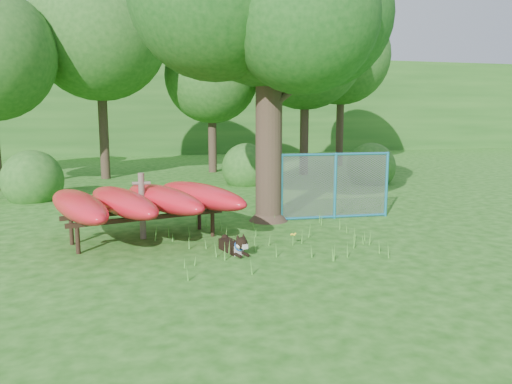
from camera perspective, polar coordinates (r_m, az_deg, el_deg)
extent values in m
plane|color=#195310|center=(9.27, 0.80, -7.31)|extent=(80.00, 80.00, 0.00)
cylinder|color=#33261C|center=(11.92, 1.48, 8.44)|extent=(0.69, 0.69, 4.96)
cone|color=#33261C|center=(12.15, 1.44, -2.14)|extent=(1.04, 1.04, 0.50)
sphere|color=#144914|center=(13.04, 7.33, 19.39)|extent=(3.57, 3.57, 3.57)
sphere|color=#144914|center=(11.04, 5.49, 19.21)|extent=(3.17, 3.17, 3.17)
cylinder|color=#33261C|center=(12.06, 4.33, 11.73)|extent=(1.40, 0.52, 1.06)
cylinder|color=#33261C|center=(12.06, -1.07, 13.64)|extent=(1.04, 0.81, 1.01)
cylinder|color=brown|center=(10.61, -12.88, -1.59)|extent=(0.13, 0.13, 1.39)
cylinder|color=brown|center=(10.53, -12.97, 0.98)|extent=(0.38, 0.09, 0.07)
cylinder|color=black|center=(9.92, -19.71, -5.19)|extent=(0.10, 0.10, 0.53)
cylinder|color=black|center=(10.66, -4.99, -3.70)|extent=(0.10, 0.10, 0.53)
cylinder|color=black|center=(10.63, -20.34, -4.28)|extent=(0.10, 0.10, 0.53)
cylinder|color=black|center=(11.32, -6.50, -2.96)|extent=(0.10, 0.10, 0.53)
cube|color=black|center=(10.14, -12.13, -2.89)|extent=(3.10, 0.80, 0.08)
cube|color=black|center=(10.84, -13.25, -2.16)|extent=(3.10, 0.80, 0.08)
ellipsoid|color=red|center=(10.17, -19.63, -1.49)|extent=(1.64, 3.24, 0.51)
ellipsoid|color=red|center=(10.33, -15.01, -1.11)|extent=(1.73, 3.23, 0.51)
ellipsoid|color=red|center=(10.55, -10.56, -0.74)|extent=(1.83, 3.22, 0.51)
ellipsoid|color=red|center=(10.84, -6.33, -0.38)|extent=(1.92, 3.20, 0.51)
cube|color=black|center=(9.53, -2.89, -6.22)|extent=(0.38, 0.64, 0.21)
cube|color=beige|center=(9.31, -2.13, -6.63)|extent=(0.22, 0.17, 0.19)
sphere|color=black|center=(9.14, -1.66, -5.87)|extent=(0.23, 0.23, 0.23)
cube|color=beige|center=(9.06, -1.33, -6.23)|extent=(0.12, 0.14, 0.08)
sphere|color=beige|center=(9.10, -1.99, -6.16)|extent=(0.10, 0.10, 0.10)
sphere|color=beige|center=(9.17, -1.23, -6.05)|extent=(0.10, 0.10, 0.10)
cone|color=black|center=(9.11, -2.11, -5.14)|extent=(0.08, 0.10, 0.11)
cone|color=black|center=(9.17, -1.44, -5.04)|extent=(0.11, 0.12, 0.11)
cylinder|color=black|center=(9.18, -2.16, -7.20)|extent=(0.13, 0.27, 0.06)
cylinder|color=black|center=(9.26, -1.31, -7.07)|extent=(0.13, 0.27, 0.06)
sphere|color=black|center=(9.81, -3.58, -5.25)|extent=(0.14, 0.14, 0.14)
torus|color=blue|center=(9.21, -1.87, -6.09)|extent=(0.23, 0.12, 0.22)
cylinder|color=teal|center=(12.03, 2.94, 0.51)|extent=(0.08, 0.08, 1.64)
cylinder|color=teal|center=(12.44, 9.04, 0.69)|extent=(0.08, 0.08, 1.64)
cylinder|color=teal|center=(12.99, 14.70, 0.85)|extent=(0.08, 0.08, 1.64)
cylinder|color=teal|center=(12.35, 9.13, 4.29)|extent=(2.73, 0.25, 0.06)
cylinder|color=teal|center=(12.58, 8.95, -2.80)|extent=(2.73, 0.25, 0.06)
plane|color=gray|center=(12.44, 9.04, 0.69)|extent=(2.73, 0.19, 2.73)
cylinder|color=#48912F|center=(9.98, 4.25, -5.48)|extent=(0.02, 0.02, 0.22)
sphere|color=yellow|center=(9.95, 4.26, -4.87)|extent=(0.04, 0.04, 0.04)
sphere|color=yellow|center=(9.97, 4.51, -4.77)|extent=(0.04, 0.04, 0.04)
sphere|color=yellow|center=(9.99, 4.06, -4.88)|extent=(0.04, 0.04, 0.04)
sphere|color=yellow|center=(9.92, 4.39, -4.91)|extent=(0.04, 0.04, 0.04)
sphere|color=yellow|center=(9.93, 4.14, -4.83)|extent=(0.04, 0.04, 0.04)
cylinder|color=#33261C|center=(20.54, -17.11, 8.76)|extent=(0.36, 0.36, 5.25)
sphere|color=#22571C|center=(20.76, -17.51, 17.06)|extent=(5.20, 5.20, 5.20)
cylinder|color=#33261C|center=(21.91, -5.02, 7.30)|extent=(0.36, 0.36, 3.85)
sphere|color=#22571C|center=(21.95, -5.10, 13.04)|extent=(4.00, 4.00, 4.00)
cylinder|color=#33261C|center=(20.93, 5.56, 8.45)|extent=(0.36, 0.36, 4.76)
sphere|color=#22571C|center=(21.07, 5.68, 15.86)|extent=(4.80, 4.80, 4.80)
cylinder|color=#33261C|center=(24.86, 9.59, 8.63)|extent=(0.36, 0.36, 4.90)
sphere|color=#22571C|center=(25.00, 9.76, 15.06)|extent=(4.60, 4.60, 4.60)
sphere|color=#22571C|center=(16.44, -24.04, -0.84)|extent=(1.80, 1.80, 1.80)
sphere|color=#22571C|center=(19.01, 12.93, 0.99)|extent=(1.80, 1.80, 1.80)
sphere|color=#22571C|center=(18.29, -1.10, 0.90)|extent=(1.80, 1.80, 1.80)
cube|color=#22571C|center=(36.62, -11.76, 9.57)|extent=(80.00, 12.00, 6.00)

